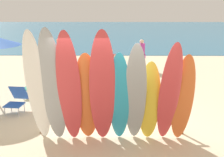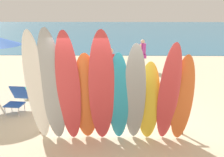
{
  "view_description": "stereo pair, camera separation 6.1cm",
  "coord_description": "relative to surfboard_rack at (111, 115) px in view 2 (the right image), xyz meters",
  "views": [
    {
      "loc": [
        0.07,
        -5.79,
        3.07
      ],
      "look_at": [
        0.0,
        1.31,
        1.07
      ],
      "focal_mm": 40.55,
      "sensor_mm": 36.0,
      "label": 1
    },
    {
      "loc": [
        0.13,
        -5.79,
        3.07
      ],
      "look_at": [
        0.0,
        1.31,
        1.07
      ],
      "focal_mm": 40.55,
      "sensor_mm": 36.0,
      "label": 2
    }
  ],
  "objects": [
    {
      "name": "surfboard_orange_3",
      "position": [
        -0.55,
        -0.42,
        0.59
      ],
      "size": [
        0.6,
        0.62,
        2.19
      ],
      "primitive_type": "ellipsoid",
      "rotation": [
        0.24,
        0.0,
        0.07
      ],
      "color": "orange",
      "rests_on": "ground"
    },
    {
      "name": "surfboard_red_2",
      "position": [
        -0.92,
        -0.55,
        0.83
      ],
      "size": [
        0.53,
        0.71,
        2.67
      ],
      "primitive_type": "ellipsoid",
      "rotation": [
        0.24,
        0.0,
        -0.01
      ],
      "color": "#D13D42",
      "rests_on": "ground"
    },
    {
      "name": "surfboard_teal_5",
      "position": [
        0.18,
        -0.46,
        0.6
      ],
      "size": [
        0.51,
        0.66,
        2.21
      ],
      "primitive_type": "ellipsoid",
      "rotation": [
        0.25,
        0.0,
        -0.05
      ],
      "color": "#289EC6",
      "rests_on": "ground"
    },
    {
      "name": "surfboard_grey_6",
      "position": [
        0.54,
        -0.5,
        0.7
      ],
      "size": [
        0.52,
        0.78,
        2.41
      ],
      "primitive_type": "ellipsoid",
      "rotation": [
        0.28,
        0.0,
        -0.06
      ],
      "color": "#999EA3",
      "rests_on": "ground"
    },
    {
      "name": "surfboard_rack",
      "position": [
        0.0,
        0.0,
        0.0
      ],
      "size": [
        3.69,
        0.07,
        0.62
      ],
      "color": "brown",
      "rests_on": "ground"
    },
    {
      "name": "beach_chair_red",
      "position": [
        -2.88,
        1.37,
        -0.08
      ],
      "size": [
        0.57,
        0.8,
        0.79
      ],
      "rotation": [
        0.0,
        0.0,
        -0.1
      ],
      "color": "#B7B7BC",
      "rests_on": "ground"
    },
    {
      "name": "surfboard_red_4",
      "position": [
        -0.19,
        -0.55,
        0.84
      ],
      "size": [
        0.6,
        0.77,
        2.69
      ],
      "primitive_type": "ellipsoid",
      "rotation": [
        0.25,
        0.0,
        0.05
      ],
      "color": "#D13D42",
      "rests_on": "ground"
    },
    {
      "name": "surfboard_yellow_7",
      "position": [
        0.87,
        -0.37,
        0.49
      ],
      "size": [
        0.54,
        0.48,
        1.99
      ],
      "primitive_type": "ellipsoid",
      "rotation": [
        0.19,
        0.0,
        -0.08
      ],
      "color": "yellow",
      "rests_on": "ground"
    },
    {
      "name": "ground",
      "position": [
        0.0,
        14.0,
        -0.5
      ],
      "size": [
        60.0,
        60.0,
        0.0
      ],
      "primitive_type": "plane",
      "color": "beige"
    },
    {
      "name": "surfboard_white_0",
      "position": [
        -1.64,
        -0.49,
        0.84
      ],
      "size": [
        0.47,
        0.7,
        2.68
      ],
      "primitive_type": "ellipsoid",
      "rotation": [
        0.23,
        0.0,
        -0.01
      ],
      "color": "white",
      "rests_on": "ground"
    },
    {
      "name": "beachgoer_photographing",
      "position": [
        1.44,
        6.89,
        0.38
      ],
      "size": [
        0.4,
        0.51,
        1.54
      ],
      "rotation": [
        0.0,
        0.0,
        1.04
      ],
      "color": "beige",
      "rests_on": "ground"
    },
    {
      "name": "beachgoer_near_rack",
      "position": [
        -2.88,
        8.32,
        0.43
      ],
      "size": [
        0.5,
        0.42,
        1.62
      ],
      "rotation": [
        0.0,
        0.0,
        3.83
      ],
      "color": "tan",
      "rests_on": "ground"
    },
    {
      "name": "beachgoer_by_water",
      "position": [
        -0.1,
        3.45,
        0.44
      ],
      "size": [
        0.49,
        0.45,
        1.64
      ],
      "rotation": [
        0.0,
        0.0,
        2.42
      ],
      "color": "beige",
      "rests_on": "ground"
    },
    {
      "name": "surfboard_red_8",
      "position": [
        1.28,
        -0.51,
        0.72
      ],
      "size": [
        0.51,
        0.77,
        2.44
      ],
      "primitive_type": "ellipsoid",
      "rotation": [
        0.27,
        0.0,
        0.06
      ],
      "color": "#D13D42",
      "rests_on": "ground"
    },
    {
      "name": "surfboard_grey_1",
      "position": [
        -1.29,
        -0.51,
        0.86
      ],
      "size": [
        0.56,
        0.67,
        2.72
      ],
      "primitive_type": "ellipsoid",
      "rotation": [
        0.21,
        0.0,
        -0.03
      ],
      "color": "#999EA3",
      "rests_on": "ground"
    },
    {
      "name": "beach_chair_blue",
      "position": [
        -2.91,
        2.91,
        -0.08
      ],
      "size": [
        0.58,
        0.76,
        0.81
      ],
      "rotation": [
        0.0,
        0.0,
        -0.12
      ],
      "color": "#B7B7BC",
      "rests_on": "ground"
    },
    {
      "name": "ocean_water",
      "position": [
        0.0,
        30.72,
        -0.49
      ],
      "size": [
        60.0,
        40.0,
        0.02
      ],
      "primitive_type": "cube",
      "color": "teal",
      "rests_on": "ground"
    },
    {
      "name": "surfboard_orange_9",
      "position": [
        1.61,
        -0.42,
        0.57
      ],
      "size": [
        0.49,
        0.51,
        2.16
      ],
      "primitive_type": "ellipsoid",
      "rotation": [
        0.2,
        0.0,
        -0.02
      ],
      "color": "orange",
      "rests_on": "ground"
    }
  ]
}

